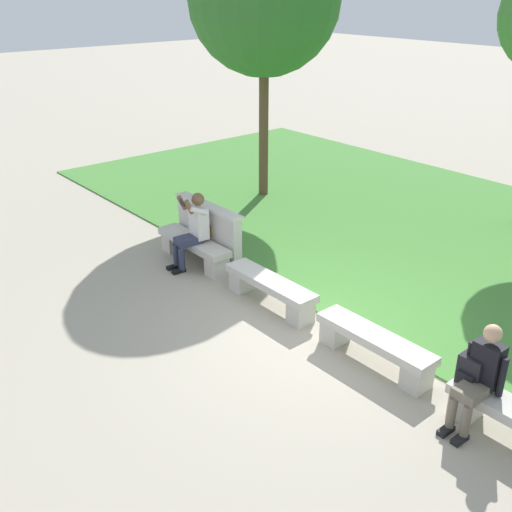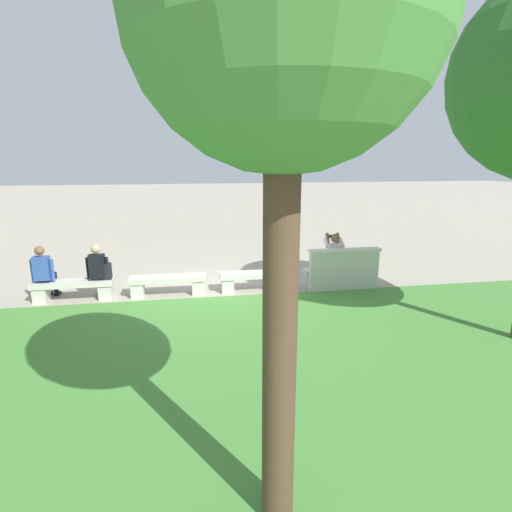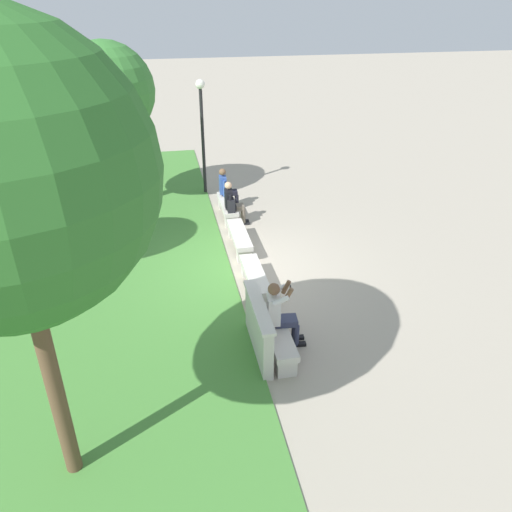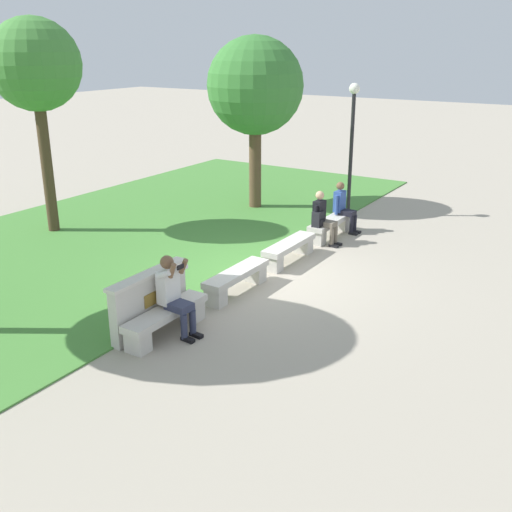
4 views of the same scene
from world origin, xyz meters
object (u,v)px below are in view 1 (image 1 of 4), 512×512
bench_mid (374,344)px  person_distant (480,375)px  backpack (471,371)px  bench_main (194,247)px  bench_near (270,288)px  person_photographer (193,227)px

bench_mid → person_distant: 1.54m
backpack → bench_main: bearing=179.9°
bench_main → bench_mid: (4.09, 0.00, 0.00)m
bench_near → person_distant: 3.56m
bench_main → bench_near: 2.05m
backpack → person_photographer: bearing=-179.3°
bench_near → person_photographer: (-1.92, -0.08, 0.44)m
bench_mid → backpack: bearing=-0.4°
bench_main → bench_near: same height
bench_main → bench_mid: same height
bench_near → bench_mid: (2.05, 0.00, 0.00)m
person_photographer → person_distant: person_photographer is taller
person_distant → backpack: bearing=157.3°
bench_main → person_photographer: size_ratio=1.30×
person_photographer → backpack: person_photographer is taller
bench_main → person_photographer: 0.47m
person_distant → bench_near: bearing=178.9°
bench_main → bench_mid: 4.09m
person_distant → backpack: (-0.13, 0.06, -0.05)m
bench_near → person_distant: bearing=-1.1°
bench_near → bench_mid: 2.05m
bench_main → bench_near: bearing=0.0°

